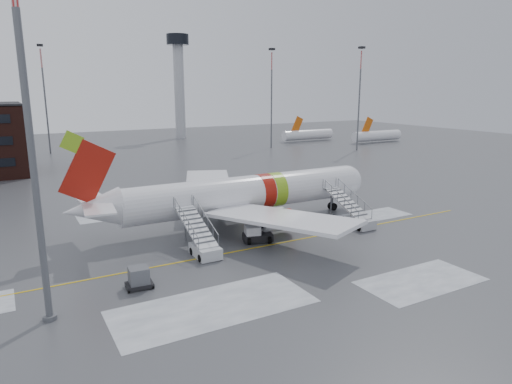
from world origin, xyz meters
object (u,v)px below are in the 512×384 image
uld_container (139,278)px  airliner (240,195)px  airstair_aft (202,243)px  pushback_tug (256,235)px  airstair_fwd (355,216)px  light_mast_near (29,126)px

uld_container → airliner: bearing=37.6°
airstair_aft → pushback_tug: airstair_aft is taller
airstair_aft → airliner: bearing=42.2°
airliner → pushback_tug: size_ratio=11.00×
airstair_fwd → pushback_tug: bearing=177.3°
airstair_aft → light_mast_near: (-13.38, -6.34, 11.52)m
light_mast_near → airstair_fwd: bearing=11.4°
airstair_fwd → light_mast_near: light_mast_near is taller
airliner → pushback_tug: (-1.28, -5.96, -2.70)m
airstair_aft → uld_container: airstair_aft is taller
airliner → light_mast_near: size_ratio=1.44×
airstair_aft → uld_container: bearing=-147.9°
airliner → airstair_fwd: size_ratio=4.55×
pushback_tug → uld_container: bearing=-159.0°
airstair_fwd → pushback_tug: (-12.14, 0.58, -0.34)m
light_mast_near → airliner: bearing=32.0°
airstair_aft → pushback_tug: 5.96m
airstair_fwd → light_mast_near: 34.08m
airstair_aft → light_mast_near: 18.76m
airliner → uld_container: 18.05m
airstair_fwd → uld_container: (-25.01, -4.35, -0.31)m
airstair_fwd → light_mast_near: bearing=-168.6°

